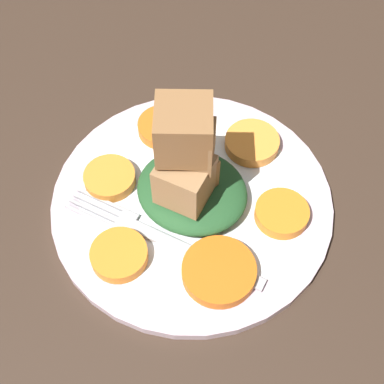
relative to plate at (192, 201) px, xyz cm
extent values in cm
cube|color=#38281E|center=(0.00, 0.00, -1.52)|extent=(120.00, 120.00, 2.00)
cylinder|color=silver|center=(0.00, 0.00, -0.02)|extent=(26.18, 26.18, 1.00)
cylinder|color=white|center=(0.00, 0.00, 0.03)|extent=(20.94, 20.94, 1.00)
cylinder|color=orange|center=(-7.69, -2.09, 1.16)|extent=(4.86, 4.86, 1.15)
cylinder|color=orange|center=(-2.50, -8.44, 1.16)|extent=(4.96, 4.96, 1.15)
cylinder|color=orange|center=(5.71, -5.70, 1.16)|extent=(6.33, 6.33, 1.15)
cylinder|color=orange|center=(8.06, 2.10, 1.16)|extent=(4.89, 4.89, 1.15)
cylinder|color=#F99438|center=(2.25, 8.20, 1.16)|extent=(5.35, 5.35, 1.15)
cylinder|color=orange|center=(-6.48, 5.72, 1.16)|extent=(5.05, 5.05, 1.15)
ellipsoid|color=#235128|center=(0.00, 0.00, 1.82)|extent=(10.30, 9.27, 2.47)
cube|color=#9E754C|center=(-0.05, -1.27, 5.16)|extent=(4.39, 4.39, 4.21)
cube|color=olive|center=(-0.10, -0.07, 4.75)|extent=(4.37, 4.37, 3.40)
cube|color=#9E754C|center=(0.41, 0.06, 8.39)|extent=(4.62, 4.62, 3.56)
cube|color=olive|center=(-0.74, -0.33, 9.85)|extent=(6.12, 6.12, 4.53)
cube|color=#B2B2B7|center=(3.20, -5.09, 0.78)|extent=(12.75, 1.44, 0.40)
cube|color=#B2B2B7|center=(-3.93, -5.28, 0.78)|extent=(1.60, 2.35, 0.40)
cube|color=#B2B2B7|center=(-7.18, -6.37, 0.78)|extent=(5.02, 0.44, 0.40)
cube|color=#B2B2B7|center=(-7.19, -5.70, 0.78)|extent=(5.02, 0.44, 0.40)
cube|color=#B2B2B7|center=(-7.21, -5.03, 0.78)|extent=(5.02, 0.44, 0.40)
cube|color=#B2B2B7|center=(-7.23, -4.36, 0.78)|extent=(5.02, 0.44, 0.40)
camera|label=1|loc=(12.99, -23.69, 42.27)|focal=50.00mm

